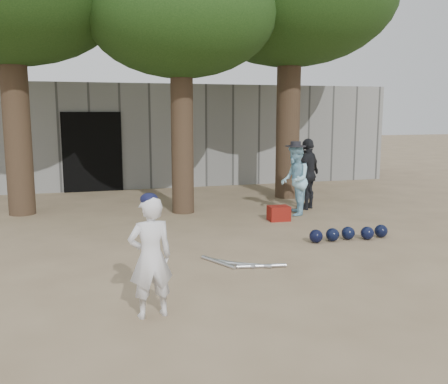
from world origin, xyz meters
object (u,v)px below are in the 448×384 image
object	(u,v)px
spectator_blue	(295,180)
spectator_dark	(308,174)
red_bag	(279,213)
boy_player	(151,257)

from	to	relation	value
spectator_blue	spectator_dark	bearing A→B (deg)	152.33
spectator_dark	red_bag	size ratio (longest dim) A/B	3.83
spectator_blue	red_bag	bearing A→B (deg)	-32.11
spectator_blue	spectator_dark	xyz separation A→B (m)	(0.57, 0.54, 0.05)
spectator_blue	red_bag	world-z (taller)	spectator_blue
boy_player	spectator_dark	world-z (taller)	spectator_dark
boy_player	spectator_dark	xyz separation A→B (m)	(4.31, 5.09, 0.14)
spectator_dark	red_bag	distance (m)	1.63
spectator_blue	spectator_dark	distance (m)	0.79
red_bag	spectator_blue	bearing A→B (deg)	39.23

